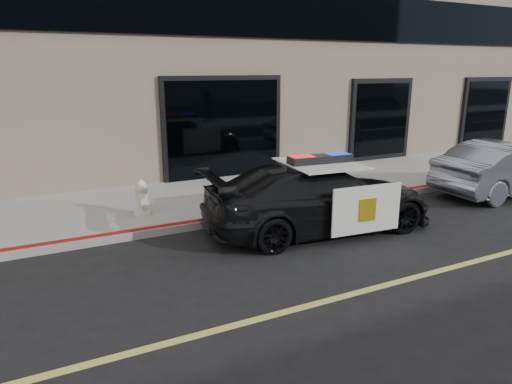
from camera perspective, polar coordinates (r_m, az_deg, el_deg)
name	(u,v)px	position (r m, az deg, el deg)	size (l,w,h in m)	color
ground	(452,268)	(7.97, 23.33, -8.67)	(120.00, 120.00, 0.00)	black
sidewalk_n	(286,188)	(11.77, 3.76, 0.50)	(60.00, 3.50, 0.15)	gray
police_car	(319,197)	(8.86, 7.89, -0.61)	(2.63, 4.85, 1.48)	black
silver_sedan	(510,168)	(12.92, 29.13, 2.62)	(4.08, 1.48, 1.34)	gray
fire_hydrant	(142,198)	(9.56, -14.08, -0.79)	(0.34, 0.47, 0.74)	beige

